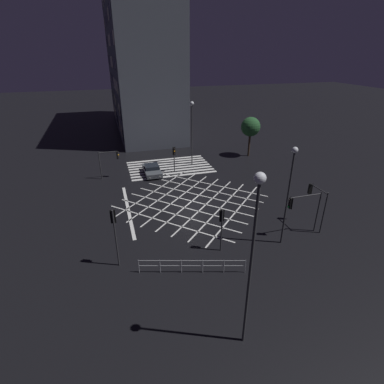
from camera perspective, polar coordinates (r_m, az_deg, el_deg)
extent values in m
plane|color=black|center=(30.37, 0.00, -1.73)|extent=(200.00, 200.00, 0.00)
cube|color=silver|center=(36.57, -3.14, 3.13)|extent=(10.61, 0.50, 0.01)
cube|color=silver|center=(37.38, -3.46, 3.63)|extent=(10.61, 0.50, 0.01)
cube|color=silver|center=(38.20, -3.77, 4.11)|extent=(10.61, 0.50, 0.01)
cube|color=silver|center=(39.02, -4.07, 4.57)|extent=(10.61, 0.50, 0.01)
cube|color=silver|center=(39.84, -4.36, 5.01)|extent=(10.61, 0.50, 0.01)
cube|color=silver|center=(40.67, -4.64, 5.43)|extent=(10.61, 0.50, 0.01)
cube|color=silver|center=(41.50, -4.90, 5.84)|extent=(10.61, 0.50, 0.01)
cube|color=silver|center=(42.33, -5.16, 6.23)|extent=(10.61, 0.50, 0.01)
cube|color=silver|center=(32.65, -7.29, 0.09)|extent=(9.27, 9.27, 0.01)
cube|color=silver|center=(34.18, 3.78, 1.45)|extent=(9.27, 9.27, 0.01)
cube|color=silver|center=(31.83, -4.98, -0.49)|extent=(9.27, 9.27, 0.01)
cube|color=silver|center=(32.88, 2.62, 0.48)|extent=(9.27, 9.27, 0.01)
cube|color=silver|center=(31.07, -2.55, -1.09)|extent=(9.27, 9.27, 0.01)
cube|color=silver|center=(31.61, 1.36, -0.58)|extent=(9.27, 9.27, 0.01)
cube|color=silver|center=(30.37, 0.00, -1.73)|extent=(9.27, 9.27, 0.01)
cube|color=silver|center=(30.37, 0.00, -1.73)|extent=(9.27, 9.27, 0.01)
cube|color=silver|center=(29.74, 2.66, -2.39)|extent=(9.27, 9.27, 0.01)
cube|color=silver|center=(29.16, -1.48, -2.97)|extent=(9.27, 9.27, 0.01)
cube|color=silver|center=(29.17, 5.44, -3.07)|extent=(9.27, 9.27, 0.01)
cube|color=silver|center=(27.98, -3.09, -4.31)|extent=(9.27, 9.27, 0.01)
cube|color=silver|center=(28.69, 8.32, -3.77)|extent=(9.27, 9.27, 0.01)
cube|color=silver|center=(26.85, -4.84, -5.77)|extent=(9.27, 9.27, 0.01)
cube|color=silver|center=(29.42, -12.05, -3.30)|extent=(0.30, 10.61, 0.01)
cube|color=#4C515B|center=(59.44, -9.83, 22.85)|extent=(10.00, 30.00, 23.01)
cube|color=beige|center=(73.04, -14.72, 15.33)|extent=(0.06, 1.40, 1.80)
cube|color=beige|center=(69.35, -14.54, 14.84)|extent=(0.06, 1.40, 1.80)
cube|color=beige|center=(65.66, -14.35, 14.29)|extent=(0.06, 1.40, 1.80)
cube|color=black|center=(61.98, -14.14, 13.69)|extent=(0.06, 1.40, 1.80)
cube|color=black|center=(58.30, -13.90, 13.00)|extent=(0.06, 1.40, 1.80)
cube|color=beige|center=(54.64, -13.62, 12.22)|extent=(0.06, 1.40, 1.80)
cube|color=beige|center=(50.99, -13.32, 11.33)|extent=(0.06, 1.40, 1.80)
cube|color=black|center=(47.36, -12.97, 10.31)|extent=(0.06, 1.40, 1.80)
cube|color=black|center=(72.57, -15.02, 17.91)|extent=(0.06, 1.40, 1.80)
cube|color=black|center=(68.85, -14.86, 17.56)|extent=(0.06, 1.40, 1.80)
cube|color=black|center=(65.14, -14.68, 17.16)|extent=(0.06, 1.40, 1.80)
cube|color=beige|center=(61.42, -14.48, 16.72)|extent=(0.06, 1.40, 1.80)
cube|color=black|center=(57.72, -14.25, 16.22)|extent=(0.06, 1.40, 1.80)
cube|color=black|center=(54.02, -14.00, 15.66)|extent=(0.06, 1.40, 1.80)
cube|color=beige|center=(50.32, -13.71, 15.01)|extent=(0.06, 1.40, 1.80)
cube|color=black|center=(46.64, -13.37, 14.25)|extent=(0.06, 1.40, 1.80)
cube|color=beige|center=(72.25, -15.33, 20.52)|extent=(0.06, 1.40, 1.80)
cube|color=black|center=(68.52, -15.18, 20.31)|extent=(0.06, 1.40, 1.80)
cube|color=black|center=(64.78, -15.02, 20.07)|extent=(0.06, 1.40, 1.80)
cube|color=black|center=(61.05, -14.83, 19.80)|extent=(0.06, 1.40, 1.80)
cube|color=beige|center=(57.32, -14.63, 19.50)|extent=(0.06, 1.40, 1.80)
cube|color=beige|center=(53.59, -14.39, 19.16)|extent=(0.06, 1.40, 1.80)
cube|color=beige|center=(49.86, -14.12, 18.77)|extent=(0.06, 1.40, 1.80)
cube|color=black|center=(46.14, -13.81, 18.31)|extent=(0.06, 1.40, 1.80)
cube|color=black|center=(72.09, -15.66, 23.15)|extent=(0.06, 1.40, 1.80)
cube|color=black|center=(68.34, -15.53, 23.08)|extent=(0.06, 1.40, 1.80)
cube|color=black|center=(64.60, -15.38, 23.00)|extent=(0.06, 1.40, 1.80)
cube|color=beige|center=(60.85, -15.21, 22.91)|extent=(0.06, 1.40, 1.80)
cube|color=beige|center=(57.11, -15.02, 22.82)|extent=(0.06, 1.40, 1.80)
cube|color=black|center=(53.37, -14.81, 22.71)|extent=(0.06, 1.40, 1.80)
cube|color=black|center=(49.62, -14.56, 22.58)|extent=(0.06, 1.40, 1.80)
cube|color=black|center=(45.88, -14.27, 22.43)|extent=(0.06, 1.40, 1.80)
cube|color=black|center=(72.08, -16.00, 25.78)|extent=(0.06, 1.40, 1.80)
cube|color=black|center=(68.33, -15.88, 25.85)|extent=(0.06, 1.40, 1.80)
cube|color=black|center=(64.59, -15.75, 25.94)|extent=(0.06, 1.40, 1.80)
cube|color=beige|center=(60.84, -15.60, 26.03)|extent=(0.06, 1.40, 1.80)
cube|color=beige|center=(57.10, -15.44, 26.14)|extent=(0.06, 1.40, 1.80)
cube|color=black|center=(53.35, -15.24, 26.26)|extent=(0.06, 1.40, 1.80)
cube|color=black|center=(49.61, -15.02, 26.41)|extent=(0.06, 1.40, 1.80)
cube|color=beige|center=(45.87, -14.76, 26.57)|extent=(0.06, 1.40, 1.80)
cube|color=beige|center=(72.22, -16.36, 28.41)|extent=(0.06, 1.40, 1.80)
cube|color=black|center=(68.48, -16.26, 28.63)|extent=(0.06, 1.40, 1.80)
cube|color=black|center=(64.75, -16.15, 28.87)|extent=(0.06, 1.40, 1.80)
cube|color=black|center=(61.01, -16.02, 29.15)|extent=(0.06, 1.40, 1.80)
cube|color=black|center=(57.28, -15.88, 29.46)|extent=(0.06, 1.40, 1.80)
cube|color=beige|center=(53.55, -15.71, 29.81)|extent=(0.06, 1.40, 1.80)
cube|color=black|center=(49.82, -15.52, 30.22)|extent=(0.06, 1.40, 1.80)
cube|color=black|center=(46.09, -15.29, 30.69)|extent=(0.06, 1.40, 1.80)
cube|color=black|center=(72.52, -16.73, 31.02)|extent=(0.06, 1.40, 1.80)
cube|color=beige|center=(68.80, -16.65, 31.38)|extent=(0.06, 1.40, 1.80)
cylinder|color=#2D2D30|center=(21.27, -14.30, -8.67)|extent=(0.11, 0.11, 4.46)
cube|color=black|center=(20.49, -14.84, -4.45)|extent=(0.28, 0.16, 0.90)
sphere|color=red|center=(20.45, -14.95, -3.57)|extent=(0.18, 0.18, 0.18)
sphere|color=black|center=(20.59, -14.85, -4.30)|extent=(0.18, 0.18, 0.18)
sphere|color=black|center=(20.74, -14.76, -5.02)|extent=(0.18, 0.18, 0.18)
cube|color=black|center=(20.42, -14.83, -4.57)|extent=(0.36, 0.02, 0.98)
cylinder|color=#2D2D30|center=(36.55, -17.09, 4.83)|extent=(0.11, 0.11, 3.38)
cylinder|color=#2D2D30|center=(36.06, -15.76, 7.32)|extent=(2.06, 0.09, 0.09)
cube|color=black|center=(36.21, -14.04, 6.85)|extent=(0.16, 0.28, 0.90)
sphere|color=black|center=(36.12, -13.92, 7.32)|extent=(0.18, 0.18, 0.18)
sphere|color=orange|center=(36.21, -13.87, 6.87)|extent=(0.18, 0.18, 0.18)
sphere|color=black|center=(36.30, -13.82, 6.42)|extent=(0.18, 0.18, 0.18)
cube|color=black|center=(36.21, -14.19, 6.83)|extent=(0.02, 0.36, 0.98)
cylinder|color=#2D2D30|center=(37.33, -3.41, 6.23)|extent=(0.11, 0.11, 3.21)
cube|color=black|center=(36.85, -3.41, 7.79)|extent=(0.28, 0.16, 0.90)
sphere|color=black|center=(36.66, -3.38, 8.18)|extent=(0.18, 0.18, 0.18)
sphere|color=orange|center=(36.75, -3.37, 7.74)|extent=(0.18, 0.18, 0.18)
sphere|color=black|center=(36.84, -3.35, 7.29)|extent=(0.18, 0.18, 0.18)
cube|color=black|center=(36.94, -3.44, 7.83)|extent=(0.36, 0.02, 0.98)
cylinder|color=#2D2D30|center=(26.63, 23.80, -3.73)|extent=(0.11, 0.11, 3.73)
cylinder|color=#2D2D30|center=(26.63, 23.04, 0.55)|extent=(0.09, 2.14, 0.09)
cube|color=black|center=(27.55, 21.55, 0.60)|extent=(0.28, 0.16, 0.90)
sphere|color=black|center=(27.52, 21.52, 1.26)|extent=(0.18, 0.18, 0.18)
sphere|color=black|center=(27.63, 21.42, 0.70)|extent=(0.18, 0.18, 0.18)
sphere|color=green|center=(27.75, 21.32, 0.13)|extent=(0.18, 0.18, 0.18)
cube|color=black|center=(27.49, 21.66, 0.53)|extent=(0.36, 0.02, 0.98)
cylinder|color=#2D2D30|center=(26.74, 22.80, -3.52)|extent=(0.11, 0.11, 3.65)
cylinder|color=#2D2D30|center=(25.19, 20.96, -0.68)|extent=(2.77, 0.09, 0.09)
cube|color=black|center=(24.61, 18.20, -2.04)|extent=(0.16, 0.28, 0.90)
sphere|color=black|center=(24.42, 18.08, -1.45)|extent=(0.18, 0.18, 0.18)
sphere|color=black|center=(24.55, 17.99, -2.08)|extent=(0.18, 0.18, 0.18)
sphere|color=green|center=(24.68, 17.89, -2.69)|extent=(0.18, 0.18, 0.18)
cube|color=black|center=(24.66, 18.38, -2.01)|extent=(0.02, 0.36, 0.98)
cylinder|color=#2D2D30|center=(22.45, 5.63, -7.37)|extent=(0.11, 0.11, 3.51)
cube|color=black|center=(21.91, 5.64, -4.42)|extent=(0.28, 0.16, 0.90)
sphere|color=red|center=(21.85, 5.57, -3.60)|extent=(0.18, 0.18, 0.18)
sphere|color=black|center=(22.00, 5.54, -4.28)|extent=(0.18, 0.18, 0.18)
sphere|color=black|center=(22.15, 5.50, -4.95)|extent=(0.18, 0.18, 0.18)
cube|color=black|center=(21.84, 5.73, -4.53)|extent=(0.36, 0.02, 0.98)
cylinder|color=#2D2D30|center=(39.26, -0.01, 10.72)|extent=(0.14, 0.14, 7.76)
sphere|color=white|center=(38.43, -0.01, 16.53)|extent=(0.49, 0.49, 0.49)
cylinder|color=#2D2D30|center=(14.60, 11.00, -14.74)|extent=(0.14, 0.14, 9.15)
sphere|color=white|center=(12.14, 12.83, 2.60)|extent=(0.51, 0.51, 0.51)
cylinder|color=#2D2D30|center=(23.34, 17.68, -1.54)|extent=(0.14, 0.14, 7.52)
sphere|color=white|center=(21.93, 19.02, 7.57)|extent=(0.45, 0.45, 0.45)
cylinder|color=#38281C|center=(43.90, 10.82, 8.79)|extent=(0.28, 0.28, 3.23)
sphere|color=#235128|center=(43.24, 11.10, 12.10)|extent=(2.66, 2.66, 2.66)
cube|color=#474C51|center=(37.17, -7.63, 4.07)|extent=(1.89, 4.21, 0.52)
cube|color=black|center=(37.10, -7.70, 4.81)|extent=(1.66, 1.77, 0.43)
sphere|color=white|center=(35.39, -6.14, 2.92)|extent=(0.16, 0.16, 0.16)
sphere|color=white|center=(35.23, -8.01, 2.70)|extent=(0.16, 0.16, 0.16)
cylinder|color=black|center=(36.14, -5.98, 3.31)|extent=(0.20, 0.67, 0.67)
cylinder|color=black|center=(35.91, -8.57, 3.01)|extent=(0.20, 0.67, 0.67)
cylinder|color=black|center=(38.54, -6.73, 4.71)|extent=(0.20, 0.67, 0.67)
cylinder|color=black|center=(38.32, -9.16, 4.43)|extent=(0.20, 0.67, 0.67)
cylinder|color=#9EA0A5|center=(21.35, -10.10, -13.76)|extent=(0.05, 0.05, 1.05)
cylinder|color=#9EA0A5|center=(21.15, -6.10, -13.90)|extent=(0.05, 0.05, 1.05)
cylinder|color=#9EA0A5|center=(21.05, -2.04, -13.96)|extent=(0.05, 0.05, 1.05)
cylinder|color=#9EA0A5|center=(21.05, 2.04, -13.96)|extent=(0.05, 0.05, 1.05)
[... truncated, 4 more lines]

